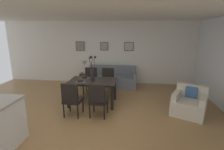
{
  "coord_description": "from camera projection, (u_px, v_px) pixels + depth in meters",
  "views": [
    {
      "loc": [
        1.0,
        -4.0,
        2.16
      ],
      "look_at": [
        0.42,
        1.15,
        0.85
      ],
      "focal_mm": 27.53,
      "sensor_mm": 36.0,
      "label": 1
    }
  ],
  "objects": [
    {
      "name": "ground_plane",
      "position": [
        91.0,
        117.0,
        4.49
      ],
      "size": [
        9.0,
        9.0,
        0.0
      ],
      "primitive_type": "plane",
      "color": "olive"
    },
    {
      "name": "back_wall_panel",
      "position": [
        108.0,
        53.0,
        7.31
      ],
      "size": [
        9.0,
        0.1,
        2.6
      ],
      "primitive_type": "cube",
      "color": "white",
      "rests_on": "ground"
    },
    {
      "name": "ceiling_panel",
      "position": [
        92.0,
        12.0,
        4.23
      ],
      "size": [
        9.0,
        7.2,
        0.08
      ],
      "primitive_type": "cube",
      "color": "white"
    },
    {
      "name": "dining_table",
      "position": [
        93.0,
        83.0,
        5.19
      ],
      "size": [
        1.4,
        0.92,
        0.74
      ],
      "color": "black",
      "rests_on": "ground"
    },
    {
      "name": "dining_chair_near_left",
      "position": [
        72.0,
        98.0,
        4.4
      ],
      "size": [
        0.47,
        0.47,
        0.92
      ],
      "color": "black",
      "rests_on": "ground"
    },
    {
      "name": "dining_chair_near_right",
      "position": [
        91.0,
        79.0,
        6.12
      ],
      "size": [
        0.45,
        0.45,
        0.92
      ],
      "color": "black",
      "rests_on": "ground"
    },
    {
      "name": "dining_chair_far_left",
      "position": [
        98.0,
        99.0,
        4.36
      ],
      "size": [
        0.47,
        0.47,
        0.92
      ],
      "color": "black",
      "rests_on": "ground"
    },
    {
      "name": "dining_chair_far_right",
      "position": [
        107.0,
        80.0,
        6.03
      ],
      "size": [
        0.46,
        0.46,
        0.92
      ],
      "color": "black",
      "rests_on": "ground"
    },
    {
      "name": "centerpiece_vase",
      "position": [
        92.0,
        71.0,
        5.1
      ],
      "size": [
        0.21,
        0.23,
        0.73
      ],
      "color": "#232326",
      "rests_on": "dining_table"
    },
    {
      "name": "placemat_near_left",
      "position": [
        80.0,
        82.0,
        5.0
      ],
      "size": [
        0.32,
        0.32,
        0.01
      ],
      "primitive_type": "cylinder",
      "color": "#4C4742",
      "rests_on": "dining_table"
    },
    {
      "name": "bowl_near_left",
      "position": [
        80.0,
        81.0,
        4.99
      ],
      "size": [
        0.17,
        0.17,
        0.07
      ],
      "color": "#2D2826",
      "rests_on": "dining_table"
    },
    {
      "name": "placemat_near_right",
      "position": [
        84.0,
        78.0,
        5.4
      ],
      "size": [
        0.32,
        0.32,
        0.01
      ],
      "primitive_type": "cylinder",
      "color": "#4C4742",
      "rests_on": "dining_table"
    },
    {
      "name": "bowl_near_right",
      "position": [
        84.0,
        77.0,
        5.39
      ],
      "size": [
        0.17,
        0.17,
        0.07
      ],
      "color": "#2D2826",
      "rests_on": "dining_table"
    },
    {
      "name": "sofa",
      "position": [
        112.0,
        79.0,
        7.0
      ],
      "size": [
        1.93,
        0.84,
        0.8
      ],
      "color": "slate",
      "rests_on": "ground"
    },
    {
      "name": "side_table",
      "position": [
        85.0,
        79.0,
        7.09
      ],
      "size": [
        0.36,
        0.36,
        0.52
      ],
      "primitive_type": "cube",
      "color": "#33261E",
      "rests_on": "ground"
    },
    {
      "name": "table_lamp",
      "position": [
        84.0,
        64.0,
        6.94
      ],
      "size": [
        0.22,
        0.22,
        0.51
      ],
      "color": "beige",
      "rests_on": "side_table"
    },
    {
      "name": "armchair",
      "position": [
        189.0,
        104.0,
        4.61
      ],
      "size": [
        1.07,
        1.07,
        0.75
      ],
      "color": "beige",
      "rests_on": "ground"
    },
    {
      "name": "framed_picture_left",
      "position": [
        80.0,
        46.0,
        7.3
      ],
      "size": [
        0.38,
        0.03,
        0.4
      ],
      "color": "#473828"
    },
    {
      "name": "framed_picture_center",
      "position": [
        104.0,
        46.0,
        7.19
      ],
      "size": [
        0.34,
        0.03,
        0.34
      ],
      "color": "#473828"
    },
    {
      "name": "framed_picture_right",
      "position": [
        129.0,
        47.0,
        7.07
      ],
      "size": [
        0.39,
        0.03,
        0.35
      ],
      "color": "#473828"
    }
  ]
}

